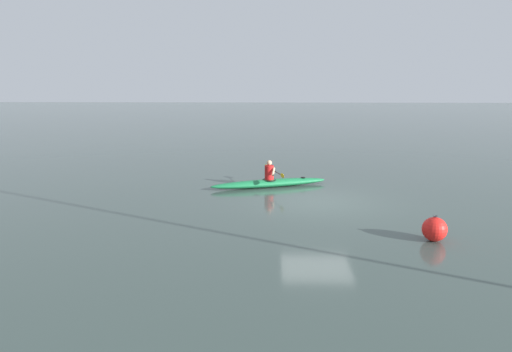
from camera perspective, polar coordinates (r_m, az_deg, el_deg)
ground_plane at (r=16.16m, az=7.77°, el=-3.25°), size 160.00×160.00×0.00m
kayak at (r=18.25m, az=1.71°, el=-0.90°), size 4.76×2.11×0.31m
kayaker at (r=18.16m, az=1.73°, el=0.59°), size 0.80×2.28×0.78m
mooring_buoy_red_near at (r=12.97m, az=21.50°, el=-6.23°), size 0.65×0.65×0.69m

